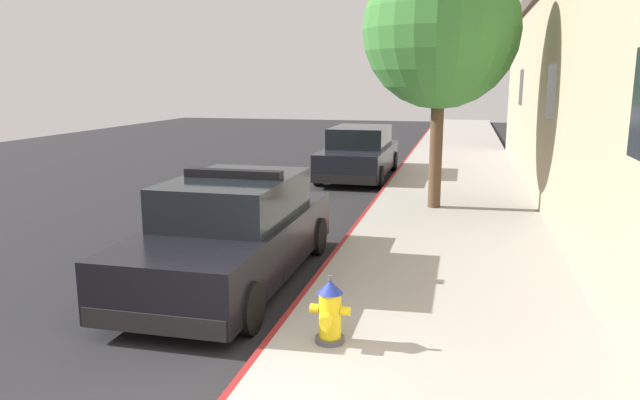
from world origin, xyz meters
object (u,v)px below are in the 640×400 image
object	(u,v)px
fire_hydrant	(330,312)
street_tree	(441,31)
parked_car_silver_ahead	(359,154)
police_cruiser	(233,233)

from	to	relation	value
fire_hydrant	street_tree	distance (m)	8.23
parked_car_silver_ahead	fire_hydrant	world-z (taller)	parked_car_silver_ahead
street_tree	parked_car_silver_ahead	bearing A→B (deg)	118.34
parked_car_silver_ahead	fire_hydrant	xyz separation A→B (m)	(1.78, -12.09, -0.23)
police_cruiser	street_tree	size ratio (longest dim) A/B	0.88
police_cruiser	parked_car_silver_ahead	world-z (taller)	police_cruiser
police_cruiser	street_tree	xyz separation A→B (m)	(2.67, 5.33, 3.25)
parked_car_silver_ahead	fire_hydrant	size ratio (longest dim) A/B	6.37
fire_hydrant	police_cruiser	bearing A→B (deg)	132.73
fire_hydrant	street_tree	size ratio (longest dim) A/B	0.14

